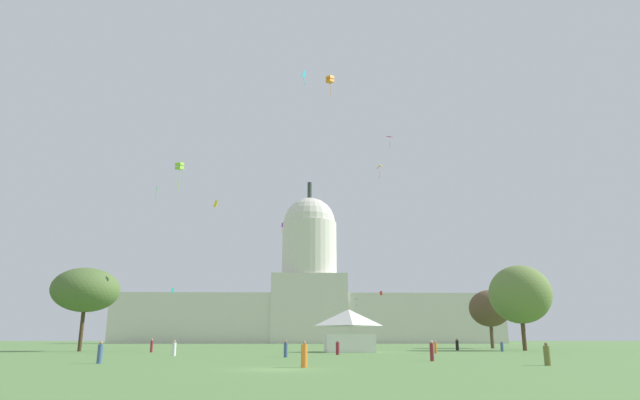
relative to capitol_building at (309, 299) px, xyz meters
name	(u,v)px	position (x,y,z in m)	size (l,w,h in m)	color
ground_plane	(277,369)	(-4.07, -183.49, -16.84)	(800.00, 800.00, 0.00)	#567F42
capitol_building	(309,299)	(0.00, 0.00, 0.00)	(149.68, 22.70, 65.05)	beige
event_tent	(349,330)	(3.76, -141.53, -13.94)	(6.84, 7.37, 5.67)	white
tree_west_mid	(86,290)	(-34.32, -136.09, -8.18)	(10.76, 10.98, 11.88)	#42301E
tree_east_near	(490,308)	(33.02, -113.52, -9.51)	(8.40, 8.77, 10.78)	brown
tree_east_far	(520,294)	(31.07, -133.48, -8.43)	(10.36, 10.22, 12.87)	#4C3823
person_maroon_deep_crowd	(338,348)	(1.43, -153.96, -16.12)	(0.51, 0.51, 1.59)	maroon
person_orange_lawn_far_left	(304,355)	(-2.44, -181.43, -16.10)	(0.51, 0.51, 1.61)	orange
person_maroon_mid_right	(432,351)	(7.97, -171.77, -16.08)	(0.41, 0.41, 1.62)	maroon
person_denim_mid_left	(286,350)	(-4.16, -162.29, -16.11)	(0.52, 0.52, 1.60)	#3D5684
person_denim_mid_center	(502,347)	(25.70, -138.68, -16.20)	(0.59, 0.59, 1.44)	#3D5684
person_black_near_tree_east	(457,345)	(21.48, -130.93, -16.03)	(0.60, 0.60, 1.79)	black
person_olive_near_tent	(547,355)	(14.04, -179.41, -16.16)	(0.48, 0.48, 1.51)	olive
person_maroon_front_left	(152,346)	(-22.48, -142.36, -16.02)	(0.49, 0.49, 1.75)	maroon
person_orange_near_tree_west	(436,348)	(13.85, -148.61, -16.14)	(0.45, 0.45, 1.49)	orange
person_white_back_center	(174,349)	(-16.07, -157.49, -16.10)	(0.58, 0.58, 1.62)	silver
person_denim_aisle_center	(100,353)	(-17.36, -175.43, -16.12)	(0.53, 0.53, 1.58)	#3D5684
kite_orange_high	(330,80)	(1.65, -136.20, 26.11)	(1.46, 1.46, 3.94)	orange
kite_yellow_mid	(216,204)	(-15.81, -137.33, 4.69)	(0.79, 0.59, 1.12)	yellow
kite_cyan_high	(304,75)	(-2.63, -113.74, 38.56)	(0.83, 1.02, 3.44)	#33BCDB
kite_violet_high	(282,226)	(-9.81, -34.11, 22.59)	(0.64, 0.26, 3.71)	purple
kite_turquoise_low	(173,290)	(-34.08, -83.67, -3.73)	(0.61, 0.52, 1.18)	teal
kite_blue_low	(356,301)	(16.20, -23.42, -2.01)	(1.88, 1.32, 2.19)	blue
kite_lime_mid	(180,166)	(-19.41, -146.58, 7.57)	(1.18, 1.21, 4.50)	#8CD133
kite_pink_high	(379,169)	(23.31, -41.16, 41.12)	(0.89, 1.70, 3.25)	pink
kite_white_low	(326,313)	(4.11, -62.70, -8.24)	(0.71, 1.54, 2.62)	white
kite_green_mid	(157,190)	(-35.45, -99.30, 17.28)	(0.30, 0.80, 3.13)	green
kite_gold_mid	(379,169)	(12.16, -116.19, 17.27)	(1.18, 1.31, 2.29)	gold
kite_magenta_high	(388,139)	(16.29, -104.30, 28.11)	(1.61, 1.01, 2.50)	#D1339E
kite_red_low	(381,293)	(21.06, -53.07, -1.78)	(0.91, 0.48, 1.32)	red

